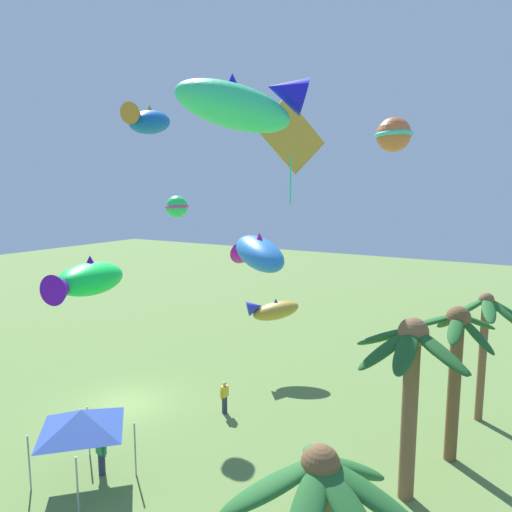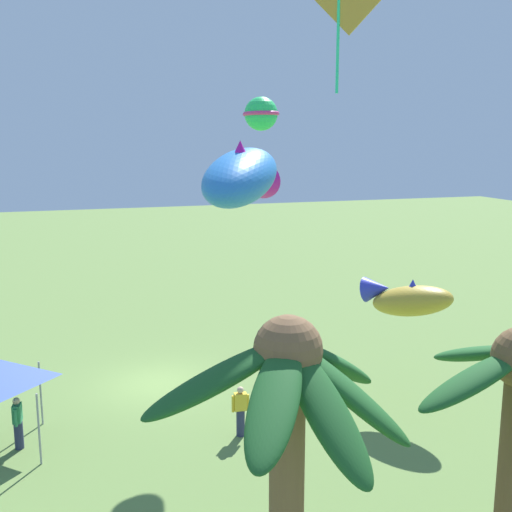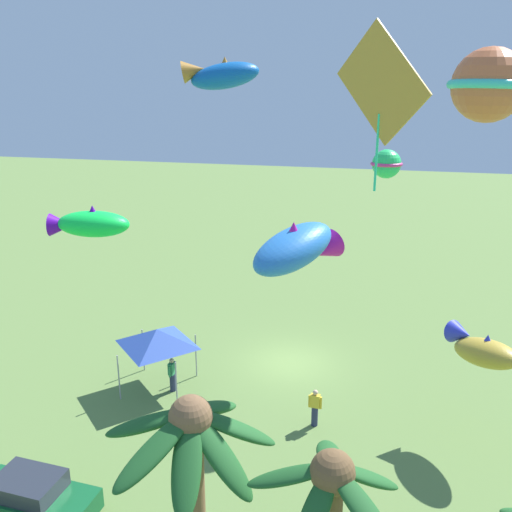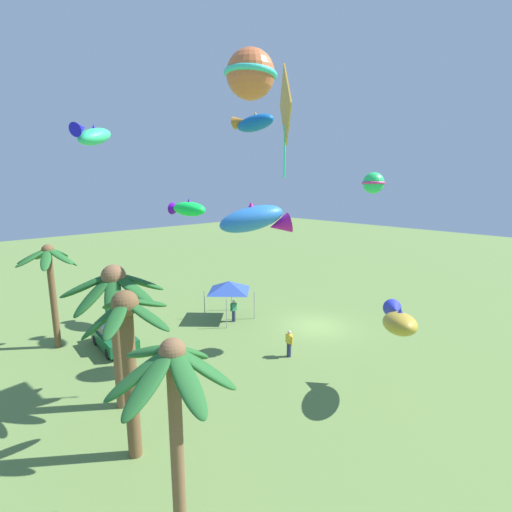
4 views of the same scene
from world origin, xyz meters
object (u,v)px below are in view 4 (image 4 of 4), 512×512
at_px(kite_fish_0, 255,219).
at_px(kite_fish_7, 399,321).
at_px(spectator_1, 234,311).
at_px(kite_ball_6, 251,74).
at_px(palm_tree_2, 128,340).
at_px(palm_tree_1, 115,302).
at_px(parked_car_0, 114,336).
at_px(kite_fish_3, 93,135).
at_px(festival_tent, 229,286).
at_px(kite_diamond_5, 285,106).
at_px(kite_fish_1, 187,209).
at_px(spectator_0, 289,343).
at_px(kite_fish_2, 253,123).
at_px(palm_tree_0, 173,391).
at_px(kite_ball_4, 373,183).
at_px(palm_tree_3, 49,268).

height_order(kite_fish_0, kite_fish_7, kite_fish_0).
bearing_deg(spectator_1, kite_ball_6, 143.16).
bearing_deg(palm_tree_2, palm_tree_1, -16.44).
relative_size(palm_tree_2, parked_car_0, 1.57).
distance_m(palm_tree_2, kite_fish_3, 13.57).
relative_size(palm_tree_2, festival_tent, 2.21).
bearing_deg(kite_diamond_5, kite_fish_1, -8.35).
distance_m(palm_tree_1, kite_fish_3, 10.71).
distance_m(palm_tree_2, kite_fish_0, 8.84).
bearing_deg(spectator_0, kite_fish_2, -11.20).
xyz_separation_m(kite_fish_3, kite_diamond_5, (-10.86, -4.22, 0.60)).
relative_size(festival_tent, kite_fish_3, 0.95).
bearing_deg(kite_fish_7, kite_fish_1, 6.61).
relative_size(palm_tree_0, parked_car_0, 1.52).
relative_size(palm_tree_2, kite_diamond_5, 1.32).
relative_size(palm_tree_2, kite_ball_4, 3.94).
xyz_separation_m(palm_tree_1, kite_ball_4, (-4.07, -13.57, 4.99)).
xyz_separation_m(spectator_1, kite_ball_4, (-8.59, -3.30, 9.05)).
xyz_separation_m(spectator_1, kite_fish_7, (-12.48, 0.59, 2.90)).
xyz_separation_m(festival_tent, kite_fish_7, (-13.15, 0.74, 1.24)).
height_order(palm_tree_0, kite_diamond_5, kite_diamond_5).
height_order(kite_fish_1, kite_ball_6, kite_ball_6).
relative_size(palm_tree_1, festival_tent, 2.28).
xyz_separation_m(festival_tent, kite_fish_1, (1.39, 2.42, 5.66)).
xyz_separation_m(palm_tree_0, palm_tree_3, (16.16, -1.38, 0.23)).
bearing_deg(kite_ball_4, festival_tent, 18.78).
bearing_deg(palm_tree_0, palm_tree_3, -4.88).
relative_size(kite_fish_0, kite_ball_4, 2.47).
height_order(palm_tree_0, spectator_0, palm_tree_0).
bearing_deg(palm_tree_3, parked_car_0, -135.47).
relative_size(palm_tree_2, kite_fish_3, 2.09).
height_order(kite_fish_0, kite_ball_4, kite_ball_4).
bearing_deg(palm_tree_3, palm_tree_0, 175.12).
distance_m(festival_tent, kite_fish_0, 9.33).
height_order(parked_car_0, festival_tent, festival_tent).
relative_size(parked_car_0, kite_fish_0, 1.01).
relative_size(kite_fish_0, kite_ball_6, 1.84).
distance_m(kite_fish_0, kite_ball_4, 7.42).
bearing_deg(kite_ball_4, palm_tree_3, 47.50).
height_order(festival_tent, kite_ball_6, kite_ball_6).
bearing_deg(kite_fish_3, palm_tree_3, 59.75).
height_order(palm_tree_1, kite_ball_6, kite_ball_6).
relative_size(kite_fish_3, kite_ball_4, 1.88).
distance_m(spectator_1, kite_fish_0, 9.94).
distance_m(kite_fish_1, kite_fish_3, 7.24).
bearing_deg(spectator_1, parked_car_0, 78.78).
bearing_deg(kite_ball_6, kite_fish_7, -105.66).
bearing_deg(spectator_0, palm_tree_3, 41.48).
height_order(palm_tree_1, spectator_1, palm_tree_1).
height_order(parked_car_0, kite_fish_2, kite_fish_2).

